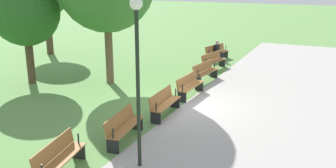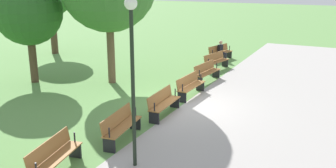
# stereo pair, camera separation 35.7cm
# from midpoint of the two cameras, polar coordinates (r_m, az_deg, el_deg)

# --- Properties ---
(ground_plane) EXTENTS (120.00, 120.00, 0.00)m
(ground_plane) POSITION_cam_midpoint_polar(r_m,az_deg,el_deg) (14.85, 2.48, -3.21)
(ground_plane) COLOR #5B8C47
(path_paving) EXTENTS (32.10, 6.17, 0.01)m
(path_paving) POSITION_cam_midpoint_polar(r_m,az_deg,el_deg) (13.97, 14.53, -4.97)
(path_paving) COLOR #A39E99
(path_paving) RESTS_ON ground
(bench_0) EXTENTS (2.00, 0.98, 0.89)m
(bench_0) POSITION_cam_midpoint_polar(r_m,az_deg,el_deg) (23.06, 8.31, 4.80)
(bench_0) COLOR #996633
(bench_0) RESTS_ON ground
(bench_1) EXTENTS (2.00, 0.84, 0.89)m
(bench_1) POSITION_cam_midpoint_polar(r_m,az_deg,el_deg) (20.60, 7.75, 3.49)
(bench_1) COLOR #996633
(bench_1) RESTS_ON ground
(bench_2) EXTENTS (1.99, 0.70, 0.89)m
(bench_2) POSITION_cam_midpoint_polar(r_m,az_deg,el_deg) (18.18, 6.42, 1.87)
(bench_2) COLOR #996633
(bench_2) RESTS_ON ground
(bench_3) EXTENTS (1.96, 0.55, 0.89)m
(bench_3) POSITION_cam_midpoint_polar(r_m,az_deg,el_deg) (15.85, 4.01, -0.18)
(bench_3) COLOR #996633
(bench_3) RESTS_ON ground
(bench_4) EXTENTS (1.96, 0.55, 0.89)m
(bench_4) POSITION_cam_midpoint_polar(r_m,az_deg,el_deg) (13.65, 0.02, -2.81)
(bench_4) COLOR #996633
(bench_4) RESTS_ON ground
(bench_5) EXTENTS (1.99, 0.70, 0.89)m
(bench_5) POSITION_cam_midpoint_polar(r_m,az_deg,el_deg) (11.69, -6.29, -6.22)
(bench_5) COLOR #996633
(bench_5) RESTS_ON ground
(bench_6) EXTENTS (2.00, 0.84, 0.89)m
(bench_6) POSITION_cam_midpoint_polar(r_m,az_deg,el_deg) (10.11, -15.85, -10.44)
(bench_6) COLOR #996633
(bench_6) RESTS_ON ground
(person_seated) EXTENTS (0.43, 0.58, 1.20)m
(person_seated) POSITION_cam_midpoint_polar(r_m,az_deg,el_deg) (22.91, 8.55, 5.11)
(person_seated) COLOR black
(person_seated) RESTS_ON ground
(tree_2) EXTENTS (3.12, 3.12, 4.90)m
(tree_2) POSITION_cam_midpoint_polar(r_m,az_deg,el_deg) (18.56, -19.88, 10.25)
(tree_2) COLOR #4C3828
(tree_2) RESTS_ON ground
(lamp_post) EXTENTS (0.32, 0.32, 4.42)m
(lamp_post) POSITION_cam_midpoint_polar(r_m,az_deg,el_deg) (9.32, -4.36, 4.54)
(lamp_post) COLOR black
(lamp_post) RESTS_ON ground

